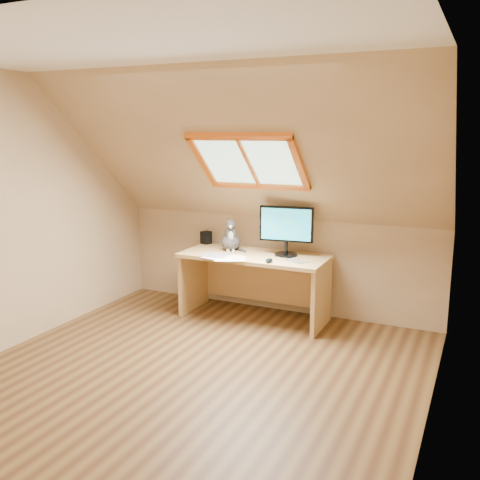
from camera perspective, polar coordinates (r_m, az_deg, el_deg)
The scene contains 10 objects.
ground at distance 4.40m, azimuth -4.80°, elevation -13.99°, with size 3.50×3.50×0.00m, color brown.
room_shell at distance 3.92m, azimuth -5.83°, elevation 4.69°, with size 3.52×3.52×2.41m.
desk at distance 5.50m, azimuth 1.81°, elevation -3.56°, with size 1.48×0.65×0.67m.
monitor at distance 5.29m, azimuth 4.97°, elevation 1.33°, with size 0.54×0.23×0.50m.
cat at distance 5.54m, azimuth -0.98°, elevation 0.18°, with size 0.27×0.29×0.36m.
desk_speaker at distance 5.89m, azimuth -3.64°, elevation 0.27°, with size 0.10×0.10×0.14m, color black.
graphics_tablet at distance 5.32m, azimuth -2.66°, elevation -1.64°, with size 0.26×0.18×0.01m, color #B2B2B7.
mouse at distance 5.07m, azimuth 3.12°, elevation -2.19°, with size 0.06×0.11×0.03m, color black.
papers at distance 5.23m, azimuth -1.46°, elevation -1.90°, with size 0.35×0.30×0.01m.
cables at distance 5.14m, azimuth 4.93°, elevation -2.16°, with size 0.51×0.26×0.01m.
Camera 1 is at (1.99, -3.43, 1.90)m, focal length 40.00 mm.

